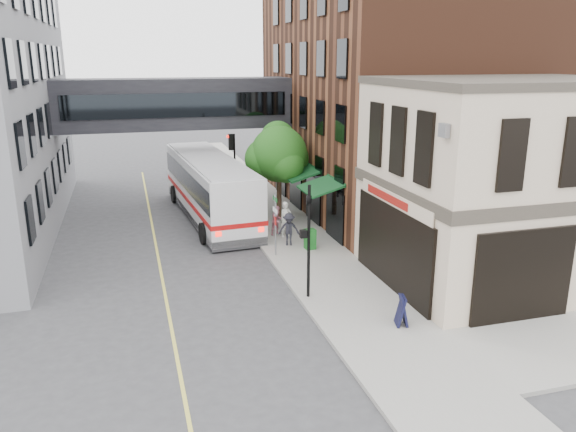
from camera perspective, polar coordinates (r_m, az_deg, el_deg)
ground at (r=20.59m, az=2.73°, el=-10.82°), size 120.00×120.00×0.00m
sidewalk_main at (r=33.67m, az=-1.67°, el=0.05°), size 4.00×60.00×0.15m
corner_building at (r=25.01m, az=21.21°, el=3.18°), size 10.19×8.12×8.45m
brick_building at (r=36.19m, az=10.44°, el=12.03°), size 13.76×18.00×14.00m
skyway_bridge at (r=35.63m, az=-11.37°, el=11.14°), size 14.00×3.18×3.00m
traffic_signal_near at (r=21.35m, az=2.06°, el=-1.19°), size 0.44×0.22×4.60m
traffic_signal_far at (r=35.45m, az=-5.67°, el=6.20°), size 0.53×0.28×4.50m
street_sign_pole at (r=26.25m, az=-1.29°, el=-0.31°), size 0.08×0.75×3.00m
street_tree at (r=32.13m, az=-1.04°, el=6.31°), size 3.80×3.20×5.60m
lane_marking at (r=28.92m, az=-13.22°, el=-3.20°), size 0.12×40.00×0.01m
bus at (r=33.38m, az=-7.98°, el=3.13°), size 3.96×13.29×3.53m
pedestrian_a at (r=29.27m, az=-0.21°, el=-0.33°), size 0.78×0.63×1.86m
pedestrian_b at (r=29.60m, az=-1.09°, el=-0.44°), size 0.94×0.86×1.57m
pedestrian_c at (r=27.93m, az=0.09°, el=-1.35°), size 1.18×0.85×1.65m
newspaper_box at (r=27.51m, az=2.25°, el=-2.35°), size 0.53×0.48×1.00m
sandwich_board at (r=20.29m, az=11.50°, el=-9.40°), size 0.53×0.68×1.08m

